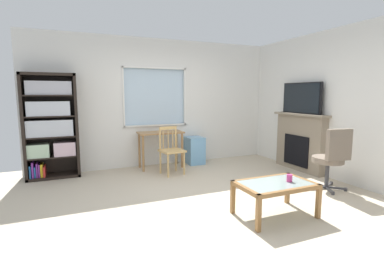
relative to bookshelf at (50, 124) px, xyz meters
name	(u,v)px	position (x,y,z in m)	size (l,w,h in m)	color
ground	(203,200)	(2.05, -2.08, -1.00)	(6.16, 5.64, 0.02)	beige
wall_back_with_window	(157,104)	(2.06, 0.24, 0.33)	(5.16, 0.15, 2.66)	silver
wall_right	(339,105)	(4.69, -2.08, 0.34)	(0.12, 4.84, 2.66)	silver
bookshelf	(50,124)	(0.00, 0.00, 0.00)	(0.90, 0.38, 1.88)	black
desk_under_window	(161,138)	(2.02, -0.11, -0.37)	(0.92, 0.44, 0.75)	#A37547
wooden_chair	(171,150)	(2.07, -0.62, -0.52)	(0.48, 0.46, 0.90)	tan
plastic_drawer_unit	(195,150)	(2.81, -0.06, -0.69)	(0.35, 0.40, 0.59)	#72ADDB
fireplace	(300,142)	(4.54, -1.36, -0.42)	(0.26, 1.27, 1.14)	gray
tv	(301,98)	(4.52, -1.36, 0.45)	(0.06, 0.96, 0.60)	black
office_chair	(332,156)	(4.07, -2.53, -0.43)	(0.58, 0.59, 1.00)	#7A6B5B
coffee_table	(275,188)	(2.64, -2.94, -0.62)	(0.94, 0.59, 0.43)	#8C9E99
sippy_cup	(289,178)	(2.83, -2.97, -0.51)	(0.07, 0.07, 0.09)	#DB3D84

